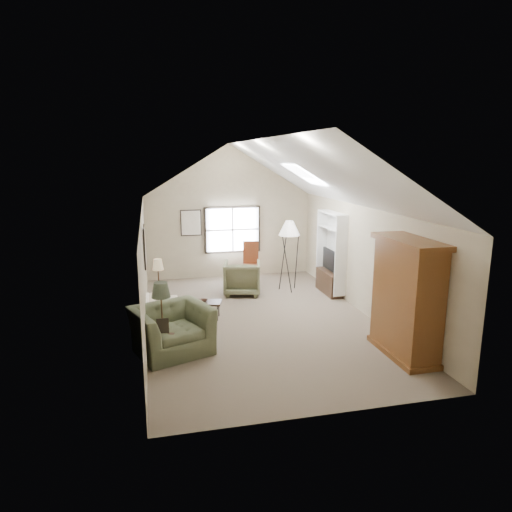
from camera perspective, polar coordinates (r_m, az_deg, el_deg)
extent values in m
cube|color=#6C5F4D|center=(10.47, 0.50, -7.96)|extent=(5.00, 8.00, 0.01)
cube|color=tan|center=(13.94, -3.37, 2.50)|extent=(5.00, 0.01, 2.50)
cube|color=tan|center=(6.47, 9.04, -9.53)|extent=(5.00, 0.01, 2.50)
cube|color=tan|center=(9.84, -13.79, -2.06)|extent=(0.01, 8.00, 2.50)
cube|color=tan|center=(10.95, 13.33, -0.56)|extent=(0.01, 8.00, 2.50)
cube|color=black|center=(13.89, -2.95, 3.31)|extent=(1.72, 0.08, 1.42)
cube|color=black|center=(10.02, -13.76, 1.14)|extent=(0.68, 0.04, 0.88)
cube|color=black|center=(13.70, -8.13, 4.13)|extent=(0.62, 0.04, 0.78)
cube|color=brown|center=(8.82, 18.32, -5.04)|extent=(0.60, 1.50, 2.20)
cube|color=white|center=(12.33, 9.36, 0.57)|extent=(0.32, 1.30, 2.10)
cube|color=#382316|center=(12.52, 9.14, -3.24)|extent=(0.34, 1.18, 0.60)
cube|color=black|center=(12.37, 9.24, -0.48)|extent=(0.05, 0.90, 0.55)
imported|color=beige|center=(10.07, -11.79, -7.26)|extent=(0.84, 2.09, 0.61)
imported|color=#525A3F|center=(8.84, -10.48, -9.07)|extent=(1.69, 1.59, 0.88)
imported|color=#646446|center=(12.26, -1.75, -2.73)|extent=(1.15, 1.17, 0.89)
cube|color=#321F14|center=(10.56, -6.51, -6.72)|extent=(0.87, 0.63, 0.40)
imported|color=#331F15|center=(10.49, -6.54, -5.56)|extent=(0.23, 0.23, 0.05)
cylinder|color=#321F14|center=(8.59, -11.47, -11.07)|extent=(0.53, 0.53, 0.52)
cube|color=maroon|center=(13.41, -0.67, -0.76)|extent=(0.55, 0.55, 1.18)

